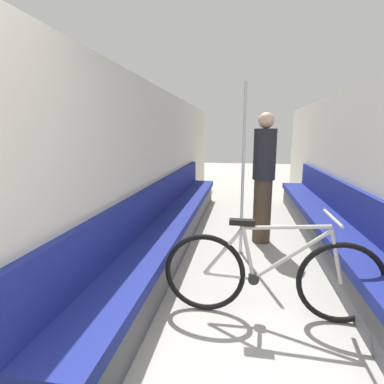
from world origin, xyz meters
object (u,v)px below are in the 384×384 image
at_px(bench_seat_row_right, 332,231).
at_px(bicycle, 270,275).
at_px(grab_pole_near, 243,174).
at_px(passenger_standing, 264,177).
at_px(bench_seat_row_left, 173,223).

height_order(bench_seat_row_right, bicycle, bicycle).
height_order(bench_seat_row_right, grab_pole_near, grab_pole_near).
relative_size(bicycle, grab_pole_near, 0.85).
distance_m(bench_seat_row_right, passenger_standing, 1.10).
relative_size(bench_seat_row_right, grab_pole_near, 2.74).
bearing_deg(bicycle, grab_pole_near, 92.78).
xyz_separation_m(bench_seat_row_right, grab_pole_near, (-1.14, -0.19, 0.73)).
bearing_deg(grab_pole_near, bicycle, -79.76).
xyz_separation_m(bench_seat_row_left, bicycle, (1.16, -1.52, 0.08)).
distance_m(bench_seat_row_right, grab_pole_near, 1.37).
relative_size(bench_seat_row_right, passenger_standing, 3.23).
height_order(grab_pole_near, passenger_standing, grab_pole_near).
height_order(bench_seat_row_right, passenger_standing, passenger_standing).
relative_size(bench_seat_row_left, bicycle, 3.24).
relative_size(bench_seat_row_right, bicycle, 3.24).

